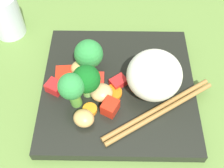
# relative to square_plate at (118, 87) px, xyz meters

# --- Properties ---
(ground_plane) EXTENTS (1.10, 1.10, 0.02)m
(ground_plane) POSITION_rel_square_plate_xyz_m (0.00, 0.00, -0.02)
(ground_plane) COLOR olive
(square_plate) EXTENTS (0.27, 0.27, 0.02)m
(square_plate) POSITION_rel_square_plate_xyz_m (0.00, 0.00, 0.00)
(square_plate) COLOR black
(square_plate) RESTS_ON ground_plane
(rice_mound) EXTENTS (0.12, 0.12, 0.07)m
(rice_mound) POSITION_rel_square_plate_xyz_m (0.01, 0.06, 0.05)
(rice_mound) COLOR white
(rice_mound) RESTS_ON square_plate
(broccoli_floret_0) EXTENTS (0.04, 0.04, 0.07)m
(broccoli_floret_0) POSITION_rel_square_plate_xyz_m (0.04, -0.07, 0.05)
(broccoli_floret_0) COLOR #5BA138
(broccoli_floret_0) RESTS_ON square_plate
(broccoli_floret_1) EXTENTS (0.05, 0.05, 0.06)m
(broccoli_floret_1) POSITION_rel_square_plate_xyz_m (-0.04, -0.05, 0.05)
(broccoli_floret_1) COLOR #68A655
(broccoli_floret_1) RESTS_ON square_plate
(broccoli_floret_2) EXTENTS (0.05, 0.05, 0.07)m
(broccoli_floret_2) POSITION_rel_square_plate_xyz_m (0.02, -0.05, 0.05)
(broccoli_floret_2) COLOR #7DBC54
(broccoli_floret_2) RESTS_ON square_plate
(carrot_slice_0) EXTENTS (0.04, 0.04, 0.00)m
(carrot_slice_0) POSITION_rel_square_plate_xyz_m (0.01, -0.08, 0.01)
(carrot_slice_0) COLOR orange
(carrot_slice_0) RESTS_ON square_plate
(carrot_slice_1) EXTENTS (0.04, 0.04, 0.01)m
(carrot_slice_1) POSITION_rel_square_plate_xyz_m (0.02, -0.01, 0.01)
(carrot_slice_1) COLOR orange
(carrot_slice_1) RESTS_ON square_plate
(carrot_slice_2) EXTENTS (0.03, 0.03, 0.01)m
(carrot_slice_2) POSITION_rel_square_plate_xyz_m (0.05, -0.05, 0.01)
(carrot_slice_2) COLOR orange
(carrot_slice_2) RESTS_ON square_plate
(pepper_chunk_0) EXTENTS (0.03, 0.03, 0.01)m
(pepper_chunk_0) POSITION_rel_square_plate_xyz_m (-0.02, -0.10, 0.02)
(pepper_chunk_0) COLOR red
(pepper_chunk_0) RESTS_ON square_plate
(pepper_chunk_1) EXTENTS (0.03, 0.03, 0.02)m
(pepper_chunk_1) POSITION_rel_square_plate_xyz_m (0.00, -0.04, 0.02)
(pepper_chunk_1) COLOR red
(pepper_chunk_1) RESTS_ON square_plate
(pepper_chunk_2) EXTENTS (0.03, 0.03, 0.01)m
(pepper_chunk_2) POSITION_rel_square_plate_xyz_m (-0.00, -0.00, 0.02)
(pepper_chunk_2) COLOR red
(pepper_chunk_2) RESTS_ON square_plate
(pepper_chunk_3) EXTENTS (0.03, 0.03, 0.02)m
(pepper_chunk_3) POSITION_rel_square_plate_xyz_m (0.05, -0.01, 0.02)
(pepper_chunk_3) COLOR red
(pepper_chunk_3) RESTS_ON square_plate
(pepper_chunk_4) EXTENTS (0.03, 0.03, 0.02)m
(pepper_chunk_4) POSITION_rel_square_plate_xyz_m (0.01, -0.11, 0.02)
(pepper_chunk_4) COLOR red
(pepper_chunk_4) RESTS_ON square_plate
(chicken_piece_0) EXTENTS (0.04, 0.04, 0.02)m
(chicken_piece_0) POSITION_rel_square_plate_xyz_m (0.03, -0.03, 0.02)
(chicken_piece_0) COLOR tan
(chicken_piece_0) RESTS_ON square_plate
(chicken_piece_1) EXTENTS (0.04, 0.04, 0.02)m
(chicken_piece_1) POSITION_rel_square_plate_xyz_m (-0.01, -0.06, 0.02)
(chicken_piece_1) COLOR tan
(chicken_piece_1) RESTS_ON square_plate
(chicken_piece_2) EXTENTS (0.04, 0.04, 0.03)m
(chicken_piece_2) POSITION_rel_square_plate_xyz_m (-0.02, -0.07, 0.02)
(chicken_piece_2) COLOR tan
(chicken_piece_2) RESTS_ON square_plate
(chicken_piece_3) EXTENTS (0.04, 0.04, 0.02)m
(chicken_piece_3) POSITION_rel_square_plate_xyz_m (0.08, -0.06, 0.02)
(chicken_piece_3) COLOR tan
(chicken_piece_3) RESTS_ON square_plate
(chopstick_pair) EXTENTS (0.13, 0.19, 0.01)m
(chopstick_pair) POSITION_rel_square_plate_xyz_m (0.06, 0.07, 0.01)
(chopstick_pair) COLOR olive
(chopstick_pair) RESTS_ON square_plate
(drinking_glass) EXTENTS (0.06, 0.06, 0.09)m
(drinking_glass) POSITION_rel_square_plate_xyz_m (-0.15, -0.23, 0.03)
(drinking_glass) COLOR silver
(drinking_glass) RESTS_ON ground_plane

